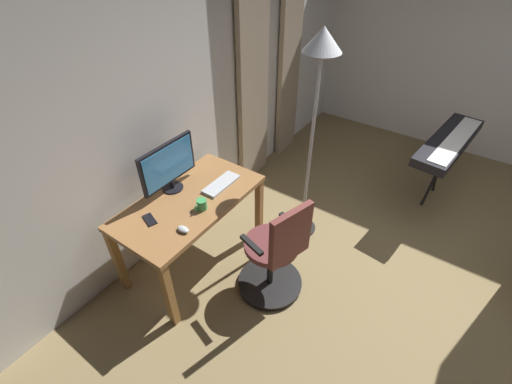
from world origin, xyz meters
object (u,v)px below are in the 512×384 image
object	(u,v)px
computer_monitor	(168,165)
computer_mouse	(183,229)
floor_lamp	(319,76)
cell_phone_face_up	(150,220)
piano_keyboard	(449,143)
computer_keyboard	(221,184)
desk	(190,209)
mug_tea	(201,204)
office_chair	(276,254)

from	to	relation	value
computer_monitor	computer_mouse	world-z (taller)	computer_monitor
floor_lamp	cell_phone_face_up	bearing A→B (deg)	-28.29
piano_keyboard	computer_keyboard	bearing A→B (deg)	-31.24
desk	cell_phone_face_up	world-z (taller)	cell_phone_face_up
mug_tea	piano_keyboard	xyz separation A→B (m)	(-2.23, 1.40, -0.04)
office_chair	floor_lamp	xyz separation A→B (m)	(-0.80, -0.17, 1.15)
computer_monitor	cell_phone_face_up	distance (m)	0.48
mug_tea	floor_lamp	distance (m)	1.34
computer_mouse	mug_tea	bearing A→B (deg)	-168.42
office_chair	computer_keyboard	bearing A→B (deg)	91.49
mug_tea	floor_lamp	size ratio (longest dim) A/B	0.06
cell_phone_face_up	desk	bearing A→B (deg)	-172.44
computer_mouse	floor_lamp	world-z (taller)	floor_lamp
computer_mouse	piano_keyboard	xyz separation A→B (m)	(-2.49, 1.35, -0.02)
computer_keyboard	computer_mouse	world-z (taller)	computer_mouse
desk	cell_phone_face_up	xyz separation A→B (m)	(0.35, -0.07, 0.11)
computer_monitor	floor_lamp	distance (m)	1.38
cell_phone_face_up	mug_tea	xyz separation A→B (m)	(-0.33, 0.24, 0.04)
computer_monitor	computer_mouse	xyz separation A→B (m)	(0.33, 0.44, -0.22)
piano_keyboard	cell_phone_face_up	bearing A→B (deg)	-26.17
mug_tea	floor_lamp	xyz separation A→B (m)	(-0.95, 0.45, 0.83)
floor_lamp	computer_keyboard	bearing A→B (deg)	-39.80
computer_mouse	computer_monitor	bearing A→B (deg)	-126.53
desk	office_chair	xyz separation A→B (m)	(-0.12, 0.79, -0.17)
piano_keyboard	floor_lamp	world-z (taller)	floor_lamp
computer_keyboard	cell_phone_face_up	distance (m)	0.68
cell_phone_face_up	mug_tea	distance (m)	0.41
mug_tea	desk	bearing A→B (deg)	-98.35
computer_keyboard	computer_mouse	distance (m)	0.61
desk	piano_keyboard	world-z (taller)	piano_keyboard
mug_tea	piano_keyboard	distance (m)	2.63
computer_monitor	mug_tea	xyz separation A→B (m)	(0.06, 0.39, -0.19)
computer_mouse	cell_phone_face_up	size ratio (longest dim) A/B	0.69
office_chair	floor_lamp	size ratio (longest dim) A/B	0.51
floor_lamp	piano_keyboard	bearing A→B (deg)	143.13
office_chair	cell_phone_face_up	world-z (taller)	office_chair
floor_lamp	desk	bearing A→B (deg)	-33.55
desk	computer_mouse	distance (m)	0.39
computer_mouse	mug_tea	world-z (taller)	mug_tea
computer_keyboard	piano_keyboard	world-z (taller)	piano_keyboard
desk	computer_monitor	size ratio (longest dim) A/B	2.26
office_chair	computer_mouse	world-z (taller)	office_chair
computer_monitor	floor_lamp	world-z (taller)	floor_lamp
cell_phone_face_up	computer_monitor	bearing A→B (deg)	-139.85
cell_phone_face_up	floor_lamp	world-z (taller)	floor_lamp
desk	mug_tea	size ratio (longest dim) A/B	10.08
piano_keyboard	floor_lamp	size ratio (longest dim) A/B	0.66
office_chair	mug_tea	world-z (taller)	office_chair
computer_monitor	computer_keyboard	bearing A→B (deg)	130.50
computer_keyboard	cell_phone_face_up	world-z (taller)	computer_keyboard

